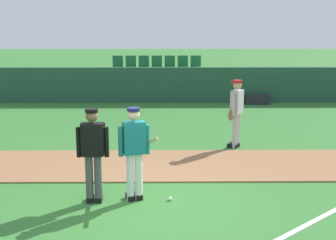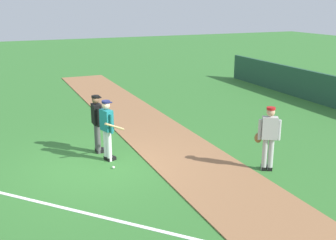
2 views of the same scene
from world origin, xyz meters
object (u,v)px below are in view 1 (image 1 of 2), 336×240
at_px(baseball, 170,199).
at_px(equipment_bag, 257,99).
at_px(umpire_home_plate, 93,150).
at_px(batter_teal_jersey, 134,150).
at_px(runner_grey_jersey, 236,111).

distance_m(baseball, equipment_bag, 10.64).
relative_size(umpire_home_plate, baseball, 23.78).
xyz_separation_m(batter_teal_jersey, umpire_home_plate, (-0.75, -0.09, 0.03)).
height_order(umpire_home_plate, runner_grey_jersey, same).
relative_size(batter_teal_jersey, baseball, 23.78).
relative_size(baseball, equipment_bag, 0.08).
bearing_deg(batter_teal_jersey, umpire_home_plate, -172.85).
bearing_deg(runner_grey_jersey, umpire_home_plate, -129.55).
bearing_deg(umpire_home_plate, equipment_bag, 64.31).
xyz_separation_m(runner_grey_jersey, equipment_bag, (1.71, 6.30, -0.78)).
xyz_separation_m(umpire_home_plate, equipment_bag, (4.86, 10.11, -0.82)).
bearing_deg(umpire_home_plate, runner_grey_jersey, 50.45).
bearing_deg(umpire_home_plate, batter_teal_jersey, 7.15).
relative_size(batter_teal_jersey, equipment_bag, 1.96).
distance_m(batter_teal_jersey, runner_grey_jersey, 4.43).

